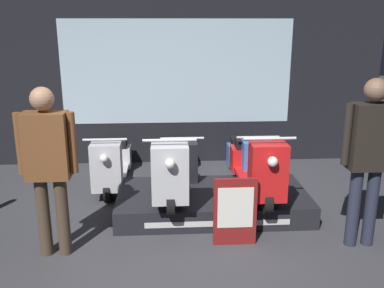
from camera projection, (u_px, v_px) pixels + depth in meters
ground_plane at (187, 264)px, 4.32m from camera, size 30.00×30.00×0.00m
shop_wall_back at (177, 69)px, 7.06m from camera, size 6.88×0.09×3.20m
display_platform at (212, 202)px, 5.47m from camera, size 2.40×1.19×0.27m
scooter_display_left at (170, 170)px, 5.24m from camera, size 0.57×1.69×0.89m
scooter_display_right at (257, 168)px, 5.31m from camera, size 0.57×1.69×0.89m
scooter_backrow_0 at (112, 164)px, 6.28m from camera, size 0.57×1.69×0.89m
scooter_backrow_1 at (181, 163)px, 6.34m from camera, size 0.57×1.69×0.89m
scooter_backrow_2 at (248, 162)px, 6.40m from camera, size 0.57×1.69×0.89m
person_left_browsing at (48, 159)px, 4.22m from camera, size 0.59×0.24×1.76m
person_right_browsing at (369, 150)px, 4.40m from camera, size 0.58×0.24×1.82m
price_sign_board at (235, 212)px, 4.59m from camera, size 0.47×0.04×0.77m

